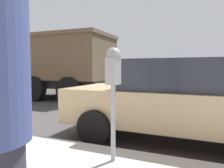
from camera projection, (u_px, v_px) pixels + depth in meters
The scene contains 4 objects.
ground_plane at pixel (131, 123), 5.53m from camera, with size 220.00×220.00×0.00m, color #3D3A3A.
parking_meter at pixel (113, 75), 2.76m from camera, with size 0.21×0.19×1.46m.
car_tan at pixel (180, 98), 4.13m from camera, with size 2.04×4.22×1.54m.
dump_truck at pixel (43, 63), 10.41m from camera, with size 2.87×6.93×2.85m.
Camera 1 is at (-5.19, -1.69, 1.38)m, focal length 35.00 mm.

